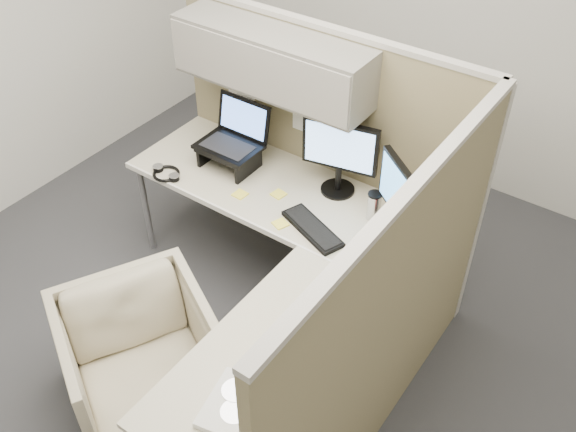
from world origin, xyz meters
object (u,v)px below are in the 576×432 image
Objects in this scene: desk at (278,253)px; office_chair at (140,353)px; monitor_left at (340,152)px; keyboard at (313,229)px.

office_chair is at bearing -113.96° from desk.
monitor_left is (0.33, 1.35, 0.63)m from office_chair.
keyboard is at bearing 71.32° from desk.
monitor_left is 1.13× the size of keyboard.
monitor_left is 0.47m from keyboard.
keyboard is (0.08, -0.38, -0.26)m from monitor_left.
desk is 0.88m from office_chair.
office_chair is 1.63× the size of monitor_left.
monitor_left is at bearing 14.37° from office_chair.
desk is 2.64× the size of office_chair.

